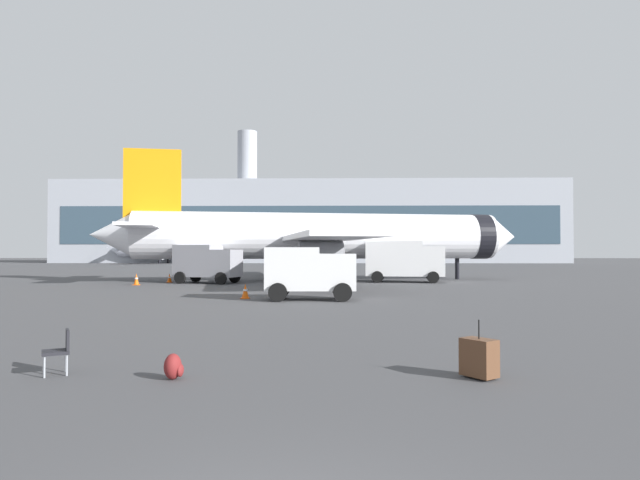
{
  "coord_description": "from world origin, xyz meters",
  "views": [
    {
      "loc": [
        0.42,
        -4.0,
        2.38
      ],
      "look_at": [
        -0.18,
        24.81,
        3.0
      ],
      "focal_mm": 30.72,
      "sensor_mm": 36.0,
      "label": 1
    }
  ],
  "objects": [
    {
      "name": "safety_cone_mid",
      "position": [
        -13.52,
        34.81,
        0.41
      ],
      "size": [
        0.44,
        0.44,
        0.84
      ],
      "color": "#F2590C",
      "rests_on": "ground"
    },
    {
      "name": "fuel_truck",
      "position": [
        6.1,
        38.91,
        1.77
      ],
      "size": [
        6.27,
        3.4,
        3.2
      ],
      "color": "white",
      "rests_on": "ground"
    },
    {
      "name": "safety_cone_near",
      "position": [
        -3.97,
        23.77,
        0.37
      ],
      "size": [
        0.44,
        0.44,
        0.75
      ],
      "color": "#F2590C",
      "rests_on": "ground"
    },
    {
      "name": "cargo_van",
      "position": [
        -0.69,
        23.02,
        1.45
      ],
      "size": [
        4.45,
        2.42,
        2.6
      ],
      "color": "white",
      "rests_on": "ground"
    },
    {
      "name": "airplane_at_gate",
      "position": [
        -0.69,
        41.3,
        3.66
      ],
      "size": [
        35.62,
        32.33,
        10.5
      ],
      "color": "white",
      "rests_on": "ground"
    },
    {
      "name": "terminal_building",
      "position": [
        -4.58,
        119.36,
        8.95
      ],
      "size": [
        109.67,
        19.63,
        29.72
      ],
      "color": "#9EA3AD",
      "rests_on": "ground"
    },
    {
      "name": "traveller_backpack",
      "position": [
        -2.53,
        6.19,
        0.23
      ],
      "size": [
        0.36,
        0.4,
        0.48
      ],
      "color": "maroon",
      "rests_on": "ground"
    },
    {
      "name": "airplane_taxiing",
      "position": [
        -32.73,
        107.33,
        2.76
      ],
      "size": [
        26.9,
        24.4,
        7.92
      ],
      "color": "silver",
      "rests_on": "ground"
    },
    {
      "name": "rolling_suitcase",
      "position": [
        3.2,
        6.4,
        0.39
      ],
      "size": [
        0.7,
        0.75,
        1.1
      ],
      "color": "brown",
      "rests_on": "ground"
    },
    {
      "name": "safety_cone_far",
      "position": [
        -12.15,
        38.2,
        0.34
      ],
      "size": [
        0.44,
        0.44,
        0.69
      ],
      "color": "#F2590C",
      "rests_on": "ground"
    },
    {
      "name": "gate_chair",
      "position": [
        -4.85,
        6.54,
        0.5
      ],
      "size": [
        0.65,
        0.65,
        0.86
      ],
      "color": "black",
      "rests_on": "ground"
    },
    {
      "name": "service_truck",
      "position": [
        -9.0,
        37.19,
        1.61
      ],
      "size": [
        5.22,
        3.58,
        2.9
      ],
      "color": "gray",
      "rests_on": "ground"
    }
  ]
}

